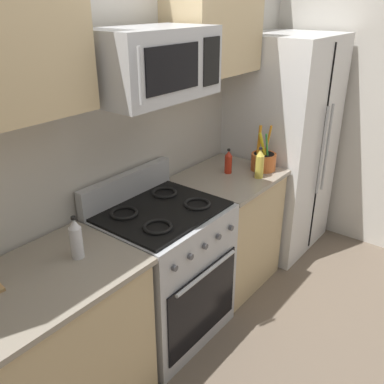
{
  "coord_description": "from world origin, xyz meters",
  "views": [
    {
      "loc": [
        -1.69,
        -0.84,
        2.1
      ],
      "look_at": [
        0.14,
        0.58,
        1.03
      ],
      "focal_mm": 39.52,
      "sensor_mm": 36.0,
      "label": 1
    }
  ],
  "objects_px": {
    "utensil_crock": "(263,160)",
    "microwave": "(152,64)",
    "bottle_vinegar": "(76,239)",
    "refrigerator": "(281,146)",
    "range_oven": "(163,271)",
    "bottle_oil": "(260,164)",
    "bottle_hot_sauce": "(228,162)"
  },
  "relations": [
    {
      "from": "utensil_crock",
      "to": "bottle_hot_sauce",
      "type": "xyz_separation_m",
      "value": [
        -0.22,
        0.17,
        0.01
      ]
    },
    {
      "from": "range_oven",
      "to": "refrigerator",
      "type": "relative_size",
      "value": 0.59
    },
    {
      "from": "range_oven",
      "to": "bottle_vinegar",
      "type": "bearing_deg",
      "value": 179.97
    },
    {
      "from": "refrigerator",
      "to": "microwave",
      "type": "height_order",
      "value": "microwave"
    },
    {
      "from": "bottle_oil",
      "to": "bottle_hot_sauce",
      "type": "relative_size",
      "value": 1.22
    },
    {
      "from": "utensil_crock",
      "to": "microwave",
      "type": "bearing_deg",
      "value": 170.32
    },
    {
      "from": "bottle_oil",
      "to": "microwave",
      "type": "bearing_deg",
      "value": 165.0
    },
    {
      "from": "range_oven",
      "to": "refrigerator",
      "type": "distance_m",
      "value": 1.62
    },
    {
      "from": "refrigerator",
      "to": "utensil_crock",
      "type": "height_order",
      "value": "refrigerator"
    },
    {
      "from": "refrigerator",
      "to": "microwave",
      "type": "distance_m",
      "value": 1.77
    },
    {
      "from": "bottle_oil",
      "to": "bottle_hot_sauce",
      "type": "height_order",
      "value": "bottle_oil"
    },
    {
      "from": "microwave",
      "to": "bottle_vinegar",
      "type": "relative_size",
      "value": 3.11
    },
    {
      "from": "microwave",
      "to": "bottle_hot_sauce",
      "type": "bearing_deg",
      "value": -0.02
    },
    {
      "from": "range_oven",
      "to": "bottle_hot_sauce",
      "type": "bearing_deg",
      "value": 2.05
    },
    {
      "from": "bottle_vinegar",
      "to": "refrigerator",
      "type": "bearing_deg",
      "value": -0.46
    },
    {
      "from": "utensil_crock",
      "to": "bottle_oil",
      "type": "height_order",
      "value": "utensil_crock"
    },
    {
      "from": "utensil_crock",
      "to": "refrigerator",
      "type": "bearing_deg",
      "value": 12.88
    },
    {
      "from": "utensil_crock",
      "to": "bottle_vinegar",
      "type": "bearing_deg",
      "value": 174.98
    },
    {
      "from": "utensil_crock",
      "to": "bottle_vinegar",
      "type": "distance_m",
      "value": 1.64
    },
    {
      "from": "range_oven",
      "to": "bottle_vinegar",
      "type": "xyz_separation_m",
      "value": [
        -0.63,
        0.0,
        0.54
      ]
    },
    {
      "from": "range_oven",
      "to": "bottle_hot_sauce",
      "type": "relative_size",
      "value": 5.81
    },
    {
      "from": "range_oven",
      "to": "utensil_crock",
      "type": "bearing_deg",
      "value": -8.11
    },
    {
      "from": "bottle_oil",
      "to": "bottle_vinegar",
      "type": "relative_size",
      "value": 0.99
    },
    {
      "from": "bottle_oil",
      "to": "refrigerator",
      "type": "bearing_deg",
      "value": 14.31
    },
    {
      "from": "refrigerator",
      "to": "bottle_vinegar",
      "type": "distance_m",
      "value": 2.18
    },
    {
      "from": "refrigerator",
      "to": "bottle_vinegar",
      "type": "height_order",
      "value": "refrigerator"
    },
    {
      "from": "microwave",
      "to": "bottle_hot_sauce",
      "type": "relative_size",
      "value": 3.83
    },
    {
      "from": "range_oven",
      "to": "refrigerator",
      "type": "bearing_deg",
      "value": -0.64
    },
    {
      "from": "refrigerator",
      "to": "bottle_hot_sauce",
      "type": "xyz_separation_m",
      "value": [
        -0.77,
        0.05,
        0.07
      ]
    },
    {
      "from": "refrigerator",
      "to": "bottle_oil",
      "type": "bearing_deg",
      "value": -165.69
    },
    {
      "from": "microwave",
      "to": "bottle_vinegar",
      "type": "bearing_deg",
      "value": -177.47
    },
    {
      "from": "refrigerator",
      "to": "bottle_hot_sauce",
      "type": "height_order",
      "value": "refrigerator"
    }
  ]
}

